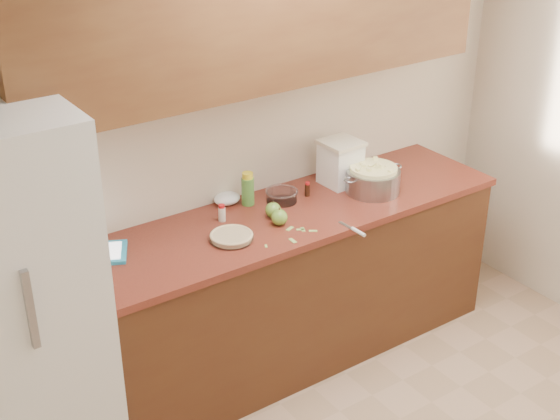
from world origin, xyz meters
TOP-DOWN VIEW (x-y plane):
  - room_shell at (0.00, 0.00)m, footprint 3.60×3.60m
  - counter_run at (0.00, 1.48)m, footprint 2.64×0.68m
  - upper_cabinets at (0.00, 1.63)m, footprint 2.60×0.34m
  - fridge at (-1.44, 1.44)m, footprint 0.70×0.70m
  - pie at (-0.34, 1.39)m, footprint 0.22×0.22m
  - colander at (0.61, 1.42)m, footprint 0.41×0.30m
  - flour_canister at (0.53, 1.61)m, footprint 0.22×0.22m
  - tablet at (-0.95, 1.63)m, footprint 0.35×0.32m
  - paring_knife at (0.22, 1.09)m, footprint 0.03×0.20m
  - lemon_bottle at (-0.05, 1.68)m, footprint 0.07×0.07m
  - cinnamon_shaker at (-0.27, 1.59)m, footprint 0.04×0.04m
  - vanilla_bottle at (0.27, 1.58)m, footprint 0.03×0.03m
  - mixing_bowl at (0.12, 1.61)m, footprint 0.18×0.18m
  - paper_towel at (-0.14, 1.75)m, footprint 0.19×0.17m
  - apple_left at (-0.05, 1.39)m, footprint 0.09×0.09m
  - apple_center at (-0.03, 1.47)m, footprint 0.08×0.08m
  - peel_a at (-0.10, 1.21)m, footprint 0.02×0.05m
  - peel_b at (0.05, 1.23)m, footprint 0.04×0.04m
  - peel_c at (-0.23, 1.24)m, footprint 0.02×0.03m
  - peel_d at (0.00, 1.28)m, footprint 0.04×0.03m
  - peel_e at (-0.03, 1.32)m, footprint 0.05×0.04m
  - peel_f at (0.02, 1.27)m, footprint 0.03×0.05m

SIDE VIEW (x-z plane):
  - counter_run at x=0.00m, z-range 0.00..0.92m
  - fridge at x=-1.44m, z-range 0.00..1.80m
  - peel_a at x=-0.10m, z-range 0.92..0.92m
  - peel_b at x=0.05m, z-range 0.92..0.92m
  - peel_c at x=-0.23m, z-range 0.92..0.92m
  - peel_d at x=0.00m, z-range 0.92..0.92m
  - peel_e at x=-0.03m, z-range 0.92..0.92m
  - peel_f at x=0.02m, z-range 0.92..0.92m
  - paring_knife at x=0.22m, z-range 0.92..0.94m
  - tablet at x=-0.95m, z-range 0.92..0.94m
  - pie at x=-0.34m, z-range 0.92..0.96m
  - paper_towel at x=-0.14m, z-range 0.92..0.98m
  - mixing_bowl at x=0.12m, z-range 0.92..0.99m
  - vanilla_bottle at x=0.27m, z-range 0.92..1.00m
  - apple_center at x=-0.03m, z-range 0.91..1.01m
  - apple_left at x=-0.05m, z-range 0.91..1.01m
  - cinnamon_shaker at x=-0.27m, z-range 0.92..1.01m
  - colander at x=0.61m, z-range 0.92..1.07m
  - lemon_bottle at x=-0.05m, z-range 0.92..1.10m
  - flour_canister at x=0.53m, z-range 0.92..1.18m
  - room_shell at x=0.00m, z-range -0.50..3.10m
  - upper_cabinets at x=0.00m, z-range 1.60..2.30m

